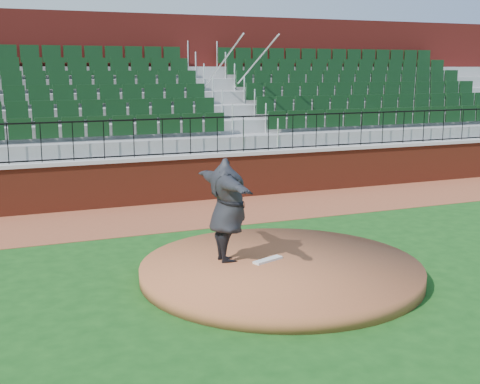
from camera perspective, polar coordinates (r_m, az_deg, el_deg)
name	(u,v)px	position (r m, az deg, el deg)	size (l,w,h in m)	color
ground	(273,280)	(11.12, 2.98, -7.98)	(90.00, 90.00, 0.00)	#124213
warning_track	(181,215)	(15.97, -5.35, -2.05)	(34.00, 3.20, 0.01)	brown
field_wall	(164,181)	(17.36, -6.95, 0.99)	(34.00, 0.35, 1.20)	maroon
wall_cap	(163,158)	(17.25, -7.00, 3.11)	(34.00, 0.45, 0.10)	#B7B7B7
wall_railing	(163,138)	(17.19, -7.04, 4.93)	(34.00, 0.05, 1.00)	black
seating_stands	(138,113)	(19.77, -9.21, 7.13)	(34.00, 5.10, 4.60)	gray
concourse_wall	(119,94)	(22.48, -10.91, 8.69)	(34.00, 0.50, 5.50)	maroon
pitchers_mound	(281,270)	(11.25, 3.72, -7.09)	(4.98, 4.98, 0.25)	brown
pitching_rubber	(268,260)	(11.32, 2.56, -6.18)	(0.62, 0.15, 0.04)	silver
pitcher	(227,210)	(11.09, -1.17, -1.66)	(2.29, 0.62, 1.86)	black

